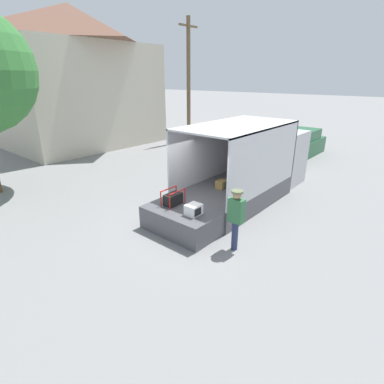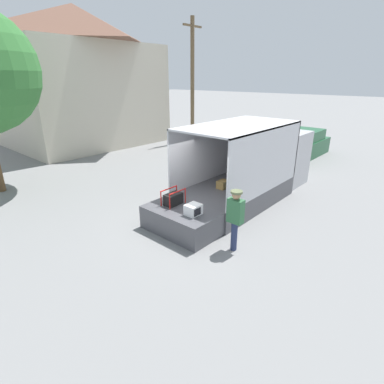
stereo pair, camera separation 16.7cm
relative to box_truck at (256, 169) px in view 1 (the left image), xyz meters
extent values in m
plane|color=gray|center=(-4.05, 0.00, -0.97)|extent=(160.00, 160.00, 0.00)
cube|color=#B2B2B7|center=(1.73, 0.00, 0.22)|extent=(1.92, 2.30, 2.38)
cube|color=#4C4C51|center=(-1.64, 0.00, -0.59)|extent=(4.81, 2.50, 0.75)
cube|color=silver|center=(-1.64, 1.22, 0.93)|extent=(4.81, 0.06, 2.27)
cube|color=silver|center=(-1.64, -1.22, 0.93)|extent=(4.81, 0.06, 2.27)
cube|color=silver|center=(0.74, 0.00, 0.93)|extent=(0.06, 2.50, 2.27)
cube|color=silver|center=(-1.64, 0.00, 2.03)|extent=(4.81, 2.50, 0.06)
cylinder|color=#3370B2|center=(-2.26, -0.17, -0.04)|extent=(0.27, 0.27, 0.34)
cube|color=olive|center=(-2.32, 0.15, -0.06)|extent=(0.44, 0.32, 0.29)
cube|color=#B2A893|center=(-0.60, -0.50, -0.09)|extent=(0.44, 0.32, 0.24)
cube|color=#4C4C51|center=(-4.74, 0.00, -0.59)|extent=(1.39, 2.37, 0.75)
cube|color=white|center=(-4.76, -0.53, -0.05)|extent=(0.45, 0.39, 0.33)
cube|color=black|center=(-4.81, -0.73, -0.05)|extent=(0.29, 0.01, 0.22)
cube|color=black|center=(-4.61, 0.46, -0.03)|extent=(0.60, 0.34, 0.37)
cylinder|color=slate|center=(-4.37, 0.46, -0.01)|extent=(0.22, 0.19, 0.19)
cylinder|color=red|center=(-4.96, 0.27, 0.04)|extent=(0.04, 0.04, 0.51)
cylinder|color=red|center=(-4.25, 0.27, 0.04)|extent=(0.04, 0.04, 0.51)
cylinder|color=red|center=(-4.96, 0.66, 0.04)|extent=(0.04, 0.04, 0.51)
cylinder|color=red|center=(-4.25, 0.66, 0.04)|extent=(0.04, 0.04, 0.51)
cylinder|color=red|center=(-4.61, 0.27, 0.28)|extent=(0.71, 0.04, 0.04)
cylinder|color=red|center=(-4.61, 0.66, 0.28)|extent=(0.71, 0.04, 0.04)
cylinder|color=navy|center=(-4.55, -1.87, -0.53)|extent=(0.18, 0.18, 0.87)
cube|color=#336B42|center=(-4.55, -1.87, 0.25)|extent=(0.24, 0.44, 0.69)
sphere|color=tan|center=(-4.55, -1.87, 0.71)|extent=(0.24, 0.24, 0.24)
cylinder|color=#606B47|center=(-4.55, -1.87, 0.80)|extent=(0.32, 0.32, 0.06)
cube|color=#1E5633|center=(6.94, 1.15, -0.48)|extent=(5.19, 2.00, 0.97)
cube|color=#1E5633|center=(7.56, 1.15, 0.31)|extent=(2.28, 1.84, 0.61)
cube|color=black|center=(5.38, 1.15, 0.07)|extent=(2.07, 1.92, 0.12)
cube|color=beige|center=(0.74, 14.76, 2.39)|extent=(9.58, 7.77, 6.71)
pyramid|color=brown|center=(0.74, 14.76, 6.92)|extent=(10.06, 8.16, 2.35)
cylinder|color=brown|center=(6.26, 9.21, 3.25)|extent=(0.28, 0.28, 8.42)
cube|color=brown|center=(6.26, 9.21, 6.86)|extent=(1.80, 0.14, 0.12)
camera|label=1|loc=(-10.99, -5.75, 3.66)|focal=28.00mm
camera|label=2|loc=(-10.88, -5.88, 3.66)|focal=28.00mm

